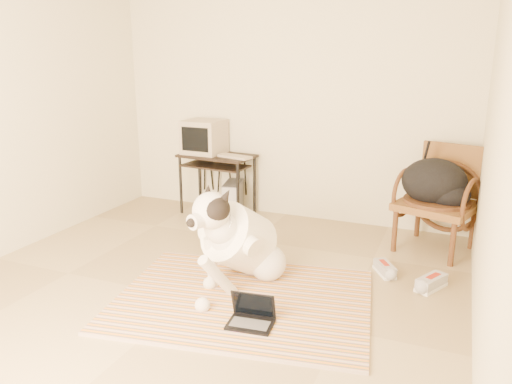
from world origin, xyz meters
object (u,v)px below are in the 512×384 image
Objects in this scene: crt_monitor at (204,137)px; backpack at (437,184)px; pc_tower at (233,199)px; rattan_chair at (439,199)px; laptop at (252,316)px; dog at (239,242)px; computer_desk at (217,163)px.

crt_monitor is 0.71× the size of backpack.
rattan_chair is (2.21, -0.16, 0.30)m from pc_tower.
laptop is 2.44m from pc_tower.
crt_monitor reaches higher than backpack.
pc_tower is 2.23m from rattan_chair.
rattan_chair is 0.18m from backpack.
crt_monitor is 0.79m from pc_tower.
dog reaches higher than pc_tower.
laptop is 2.30m from rattan_chair.
laptop is at bearing -118.17° from rattan_chair.
dog is 1.95m from backpack.
crt_monitor is at bearing 173.78° from backpack.
laptop is 2.80m from crt_monitor.
dog is 1.76m from pc_tower.
computer_desk is (-1.00, 1.58, 0.24)m from dog.
rattan_chair is at bearing -4.07° from pc_tower.
crt_monitor is at bearing 168.01° from computer_desk.
crt_monitor reaches higher than laptop.
dog is 1.89m from computer_desk.
crt_monitor reaches higher than computer_desk.
backpack is at bearing -5.80° from computer_desk.
computer_desk reaches higher than pc_tower.
crt_monitor is (-0.17, 0.04, 0.29)m from computer_desk.
crt_monitor is 2.58m from backpack.
laptop is at bearing -58.52° from dog.
pc_tower is at bearing 175.93° from rattan_chair.
pc_tower is at bearing -7.57° from crt_monitor.
dog is 1.26× the size of rattan_chair.
backpack is (-0.03, -0.07, 0.16)m from rattan_chair.
pc_tower is (-1.14, 2.15, 0.12)m from laptop.
rattan_chair is (1.07, 1.99, 0.42)m from laptop.
computer_desk is at bearing 122.02° from laptop.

